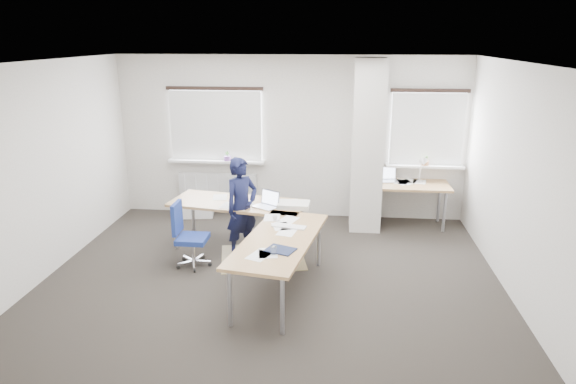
# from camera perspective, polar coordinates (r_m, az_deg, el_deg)

# --- Properties ---
(ground) EXTENTS (6.00, 6.00, 0.00)m
(ground) POSITION_cam_1_polar(r_m,az_deg,el_deg) (7.01, -1.73, -9.24)
(ground) COLOR black
(ground) RESTS_ON ground
(room_shell) EXTENTS (6.04, 5.04, 2.82)m
(room_shell) POSITION_cam_1_polar(r_m,az_deg,el_deg) (6.85, 0.16, 5.62)
(room_shell) COLOR beige
(room_shell) RESTS_ON ground
(floor_mat) EXTENTS (1.37, 1.23, 0.01)m
(floor_mat) POSITION_cam_1_polar(r_m,az_deg,el_deg) (7.54, -2.83, -7.26)
(floor_mat) COLOR olive
(floor_mat) RESTS_ON ground
(white_crate) EXTENTS (0.57, 0.44, 0.31)m
(white_crate) POSITION_cam_1_polar(r_m,az_deg,el_deg) (9.31, -9.92, -1.71)
(white_crate) COLOR white
(white_crate) RESTS_ON ground
(desk_main) EXTENTS (2.40, 2.98, 0.96)m
(desk_main) POSITION_cam_1_polar(r_m,az_deg,el_deg) (6.96, -3.13, -3.24)
(desk_main) COLOR olive
(desk_main) RESTS_ON ground
(desk_side) EXTENTS (1.40, 0.70, 1.22)m
(desk_side) POSITION_cam_1_polar(r_m,az_deg,el_deg) (8.80, 13.04, 0.62)
(desk_side) COLOR olive
(desk_side) RESTS_ON ground
(task_chair) EXTENTS (0.50, 0.49, 0.93)m
(task_chair) POSITION_cam_1_polar(r_m,az_deg,el_deg) (7.31, -10.76, -6.20)
(task_chair) COLOR navy
(task_chair) RESTS_ON ground
(person) EXTENTS (0.62, 0.63, 1.47)m
(person) POSITION_cam_1_polar(r_m,az_deg,el_deg) (7.38, -5.17, -1.76)
(person) COLOR black
(person) RESTS_ON ground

